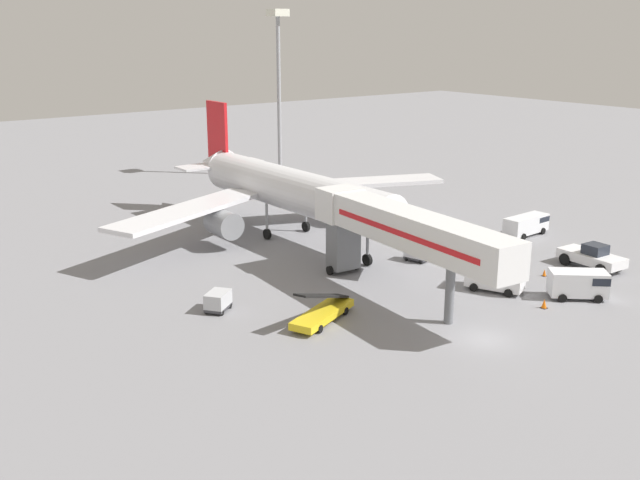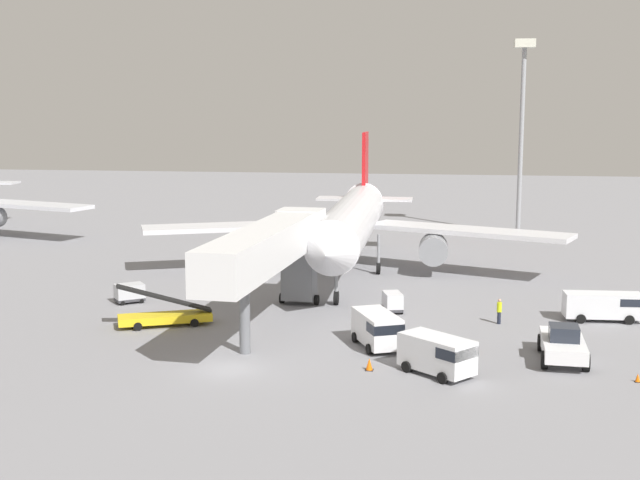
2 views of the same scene
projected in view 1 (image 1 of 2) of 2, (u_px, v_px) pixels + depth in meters
ground_plane at (484, 339)px, 51.79m from camera, size 300.00×300.00×0.00m
airplane_at_gate at (289, 190)px, 75.85m from camera, size 40.76×37.25×12.83m
jet_bridge at (398, 229)px, 58.10m from camera, size 4.96×22.09×7.54m
pushback_tug at (592, 257)px, 66.67m from camera, size 3.02×6.01×2.31m
belt_loader_truck at (322, 312)px, 54.67m from camera, size 6.80×4.38×3.17m
service_van_near_center at (527, 224)px, 77.37m from camera, size 5.62×2.39×2.06m
service_van_rear_right at (497, 276)px, 60.91m from camera, size 3.79×5.07×2.27m
service_van_outer_right at (580, 283)px, 59.24m from camera, size 4.76×4.51×2.26m
baggage_cart_far_center at (218, 301)px, 56.68m from camera, size 2.64×2.50×1.52m
baggage_cart_mid_left at (417, 252)px, 68.79m from camera, size 1.79×2.39×1.51m
ground_crew_worker_foreground at (493, 243)px, 71.38m from camera, size 0.48×0.48×1.85m
safety_cone_alpha at (544, 304)px, 57.36m from camera, size 0.49×0.49×0.75m
safety_cone_bravo at (544, 273)px, 64.76m from camera, size 0.40×0.40×0.61m
apron_light_mast at (278, 60)px, 104.05m from camera, size 2.40×2.40×23.46m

